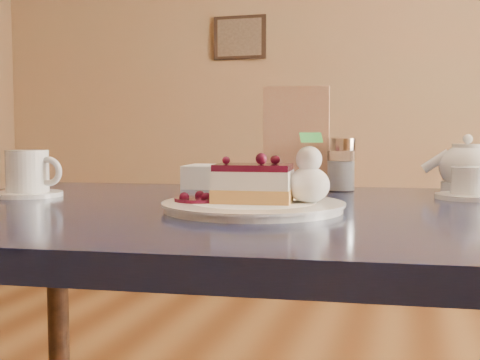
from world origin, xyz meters
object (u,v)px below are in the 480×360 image
(main_table, at_px, (258,254))
(coffee_set, at_px, (29,176))
(dessert_plate, at_px, (253,207))
(tea_set, at_px, (467,172))
(cheesecake_slice, at_px, (253,184))

(main_table, bearing_deg, coffee_set, 169.99)
(dessert_plate, bearing_deg, tea_set, 47.69)
(dessert_plate, bearing_deg, coffee_set, 169.31)
(coffee_set, height_order, tea_set, tea_set)
(main_table, bearing_deg, cheesecake_slice, -90.00)
(coffee_set, relative_size, tea_set, 0.57)
(coffee_set, bearing_deg, main_table, -4.74)
(dessert_plate, xyz_separation_m, tea_set, (0.32, 0.35, 0.03))
(cheesecake_slice, height_order, tea_set, tea_set)
(main_table, bearing_deg, dessert_plate, -90.00)
(dessert_plate, height_order, coffee_set, coffee_set)
(coffee_set, bearing_deg, dessert_plate, -10.69)
(cheesecake_slice, bearing_deg, tea_set, 42.42)
(dessert_plate, relative_size, tea_set, 1.13)
(cheesecake_slice, distance_m, tea_set, 0.47)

